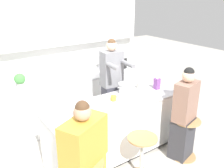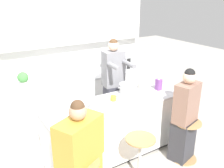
{
  "view_description": "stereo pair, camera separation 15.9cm",
  "coord_description": "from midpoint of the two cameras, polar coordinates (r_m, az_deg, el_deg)",
  "views": [
    {
      "loc": [
        -1.9,
        -2.64,
        2.39
      ],
      "look_at": [
        0.0,
        0.06,
        1.15
      ],
      "focal_mm": 40.0,
      "sensor_mm": 36.0,
      "label": 1
    },
    {
      "loc": [
        -1.77,
        -2.73,
        2.39
      ],
      "look_at": [
        0.0,
        0.06,
        1.15
      ],
      "focal_mm": 40.0,
      "sensor_mm": 36.0,
      "label": 2
    }
  ],
  "objects": [
    {
      "name": "bar_stool_center",
      "position": [
        3.43,
        5.44,
        -15.91
      ],
      "size": [
        0.39,
        0.39,
        0.63
      ],
      "color": "tan",
      "rests_on": "ground_plane"
    },
    {
      "name": "juice_carton",
      "position": [
        4.05,
        9.13,
        0.08
      ],
      "size": [
        0.08,
        0.08,
        0.19
      ],
      "color": "#7A428E",
      "rests_on": "kitchen_island"
    },
    {
      "name": "person_wrapped_blanket",
      "position": [
        2.9,
        -7.9,
        -17.02
      ],
      "size": [
        0.61,
        0.49,
        1.35
      ],
      "rotation": [
        0.0,
        0.0,
        0.45
      ],
      "color": "gold",
      "rests_on": "ground_plane"
    },
    {
      "name": "back_counter",
      "position": [
        4.85,
        -9.88,
        -3.39
      ],
      "size": [
        3.24,
        0.64,
        0.89
      ],
      "color": "white",
      "rests_on": "ground_plane"
    },
    {
      "name": "mixing_bowl_steel",
      "position": [
        4.1,
        5.91,
        -0.24
      ],
      "size": [
        0.2,
        0.2,
        0.08
      ],
      "color": "silver",
      "rests_on": "kitchen_island"
    },
    {
      "name": "bar_stool_rightmost",
      "position": [
        3.92,
        15.3,
        -11.44
      ],
      "size": [
        0.39,
        0.39,
        0.63
      ],
      "color": "tan",
      "rests_on": "ground_plane"
    },
    {
      "name": "microwave",
      "position": [
        5.05,
        -0.65,
        4.83
      ],
      "size": [
        0.48,
        0.34,
        0.27
      ],
      "color": "#B2B5B7",
      "rests_on": "back_counter"
    },
    {
      "name": "fruit_bowl",
      "position": [
        3.38,
        -4.83,
        -4.98
      ],
      "size": [
        0.2,
        0.2,
        0.07
      ],
      "color": "#B7BABC",
      "rests_on": "kitchen_island"
    },
    {
      "name": "person_seated_near",
      "position": [
        3.79,
        14.95,
        -7.56
      ],
      "size": [
        0.43,
        0.34,
        1.42
      ],
      "rotation": [
        0.0,
        0.0,
        0.25
      ],
      "color": "#333338",
      "rests_on": "ground_plane"
    },
    {
      "name": "cooking_pot",
      "position": [
        3.84,
        2.19,
        -0.97
      ],
      "size": [
        0.35,
        0.26,
        0.16
      ],
      "color": "#B7BABC",
      "rests_on": "kitchen_island"
    },
    {
      "name": "coffee_cup_near",
      "position": [
        3.22,
        -9.62,
        -6.4
      ],
      "size": [
        0.12,
        0.08,
        0.08
      ],
      "color": "white",
      "rests_on": "kitchen_island"
    },
    {
      "name": "wall_back",
      "position": [
        4.8,
        -12.27,
        9.93
      ],
      "size": [
        3.48,
        0.22,
        2.7
      ],
      "color": "silver",
      "rests_on": "ground_plane"
    },
    {
      "name": "coffee_cup_far",
      "position": [
        3.59,
        -0.93,
        -3.25
      ],
      "size": [
        0.11,
        0.08,
        0.08
      ],
      "color": "orange",
      "rests_on": "kitchen_island"
    },
    {
      "name": "potted_plant",
      "position": [
        4.37,
        -21.31,
        0.89
      ],
      "size": [
        0.18,
        0.18,
        0.24
      ],
      "color": "beige",
      "rests_on": "back_counter"
    },
    {
      "name": "kitchen_island",
      "position": [
        3.78,
        -0.65,
        -10.21
      ],
      "size": [
        2.1,
        0.65,
        0.9
      ],
      "color": "black",
      "rests_on": "ground_plane"
    },
    {
      "name": "ground_plane",
      "position": [
        4.03,
        -0.63,
        -15.8
      ],
      "size": [
        16.0,
        16.0,
        0.0
      ],
      "primitive_type": "plane",
      "color": "#B2ADA3"
    },
    {
      "name": "person_cooking",
      "position": [
        4.17,
        -1.12,
        -1.19
      ],
      "size": [
        0.39,
        0.57,
        1.69
      ],
      "rotation": [
        0.0,
        0.0,
        -0.1
      ],
      "color": "#383842",
      "rests_on": "ground_plane"
    }
  ]
}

